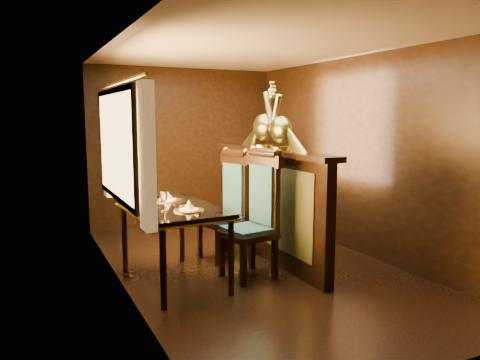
# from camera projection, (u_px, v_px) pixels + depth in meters

# --- Properties ---
(ground) EXTENTS (5.00, 5.00, 0.00)m
(ground) POSITION_uv_depth(u_px,v_px,m) (255.00, 268.00, 5.44)
(ground) COLOR black
(ground) RESTS_ON ground
(room_shell) EXTENTS (3.04, 5.04, 2.52)m
(room_shell) POSITION_uv_depth(u_px,v_px,m) (248.00, 131.00, 5.20)
(room_shell) COLOR black
(room_shell) RESTS_ON ground
(partition) EXTENTS (0.26, 2.70, 1.36)m
(partition) POSITION_uv_depth(u_px,v_px,m) (267.00, 201.00, 5.74)
(partition) COLOR black
(partition) RESTS_ON ground
(dining_table) EXTENTS (0.94, 1.44, 1.02)m
(dining_table) POSITION_uv_depth(u_px,v_px,m) (173.00, 213.00, 4.87)
(dining_table) COLOR black
(dining_table) RESTS_ON ground
(chair_left) EXTENTS (0.59, 0.61, 1.42)m
(chair_left) POSITION_uv_depth(u_px,v_px,m) (258.00, 209.00, 5.09)
(chair_left) COLOR black
(chair_left) RESTS_ON ground
(chair_right) EXTENTS (0.58, 0.60, 1.36)m
(chair_right) POSITION_uv_depth(u_px,v_px,m) (230.00, 201.00, 5.78)
(chair_right) COLOR black
(chair_right) RESTS_ON ground
(peacock_left) EXTENTS (0.23, 0.62, 0.74)m
(peacock_left) POSITION_uv_depth(u_px,v_px,m) (281.00, 118.00, 5.33)
(peacock_left) COLOR #184A32
(peacock_left) RESTS_ON partition
(peacock_right) EXTENTS (0.25, 0.67, 0.79)m
(peacock_right) POSITION_uv_depth(u_px,v_px,m) (264.00, 115.00, 5.69)
(peacock_right) COLOR #184A32
(peacock_right) RESTS_ON partition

